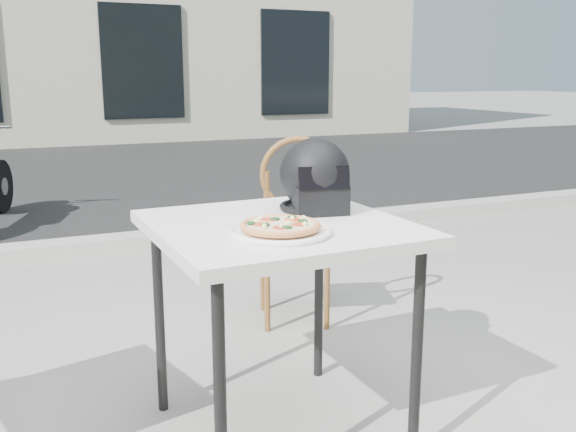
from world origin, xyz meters
name	(u,v)px	position (x,y,z in m)	size (l,w,h in m)	color
street_asphalt	(81,177)	(0.00, 7.00, 0.00)	(30.00, 8.00, 0.00)	black
curb	(137,242)	(0.00, 3.00, 0.06)	(30.00, 0.25, 0.12)	#ADABA2
cafe_table_main	(279,242)	(0.00, 0.07, 0.77)	(0.91, 0.91, 0.84)	silver
plate	(280,232)	(-0.07, -0.11, 0.85)	(0.34, 0.34, 0.02)	white
pizza	(280,225)	(-0.07, -0.11, 0.87)	(0.34, 0.34, 0.03)	#D78C4E
helmet	(315,179)	(0.21, 0.20, 0.97)	(0.32, 0.33, 0.29)	black
cafe_chair_main	(295,221)	(0.51, 1.05, 0.59)	(0.51, 0.51, 1.06)	brown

